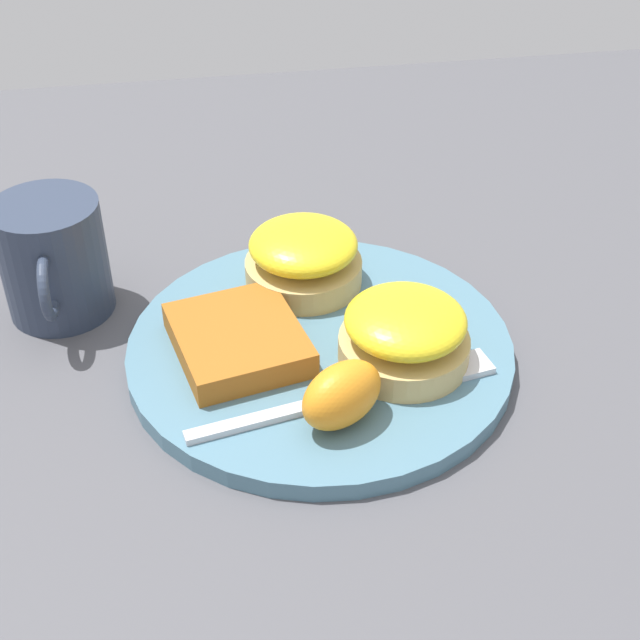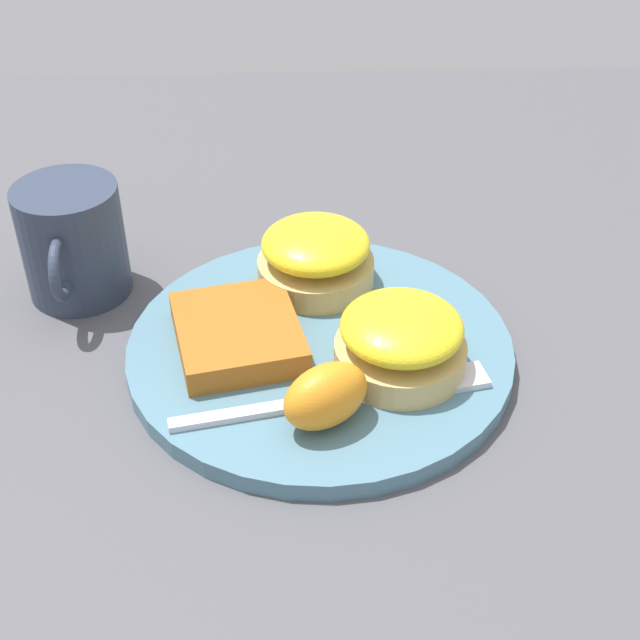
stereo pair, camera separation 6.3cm
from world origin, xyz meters
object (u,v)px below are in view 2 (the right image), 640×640
object	(u,v)px
orange_wedge	(327,396)
cup	(73,242)
sandwich_benedict_right	(314,256)
sandwich_benedict_left	(401,340)
fork	(354,396)
hashbrown_patty	(238,334)

from	to	relation	value
orange_wedge	cup	world-z (taller)	cup
sandwich_benedict_right	sandwich_benedict_left	bearing A→B (deg)	27.25
sandwich_benedict_left	fork	bearing A→B (deg)	-47.48
sandwich_benedict_left	cup	size ratio (longest dim) A/B	0.83
sandwich_benedict_left	hashbrown_patty	size ratio (longest dim) A/B	0.94
sandwich_benedict_left	orange_wedge	distance (m)	0.07
hashbrown_patty	cup	bearing A→B (deg)	-125.90
hashbrown_patty	sandwich_benedict_left	bearing A→B (deg)	75.47
orange_wedge	cup	bearing A→B (deg)	-132.81
sandwich_benedict_left	hashbrown_patty	world-z (taller)	sandwich_benedict_left
sandwich_benedict_right	hashbrown_patty	distance (m)	0.10
sandwich_benedict_left	sandwich_benedict_right	size ratio (longest dim) A/B	1.00
sandwich_benedict_right	hashbrown_patty	bearing A→B (deg)	-36.44
hashbrown_patty	cup	xyz separation A→B (m)	(-0.09, -0.13, 0.02)
sandwich_benedict_left	sandwich_benedict_right	world-z (taller)	same
sandwich_benedict_right	cup	world-z (taller)	cup
cup	sandwich_benedict_left	bearing A→B (deg)	63.08
orange_wedge	cup	size ratio (longest dim) A/B	0.54
hashbrown_patty	orange_wedge	world-z (taller)	orange_wedge
hashbrown_patty	fork	size ratio (longest dim) A/B	0.45
fork	sandwich_benedict_left	bearing A→B (deg)	132.52
sandwich_benedict_left	cup	xyz separation A→B (m)	(-0.12, -0.24, 0.01)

